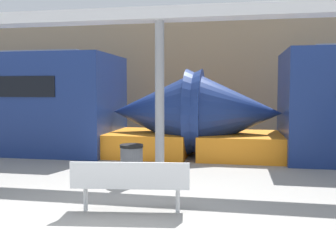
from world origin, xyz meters
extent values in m
plane|color=gray|center=(0.00, 0.00, 0.00)|extent=(60.00, 60.00, 0.00)
cube|color=#9E8460|center=(0.00, 10.66, 2.50)|extent=(56.00, 0.20, 5.00)
cone|color=navy|center=(1.68, 6.15, 1.32)|extent=(2.80, 2.63, 2.63)
cube|color=orange|center=(1.95, 6.15, 0.35)|extent=(2.52, 2.46, 0.70)
cone|color=navy|center=(-0.65, 6.15, 1.32)|extent=(2.80, 2.63, 2.63)
cube|color=orange|center=(-0.92, 6.15, 0.35)|extent=(2.52, 2.46, 0.70)
cube|color=silver|center=(0.10, 0.66, 0.45)|extent=(1.93, 0.68, 0.04)
cube|color=silver|center=(0.13, 0.46, 0.66)|extent=(1.88, 0.28, 0.39)
cylinder|color=silver|center=(-0.65, 0.56, 0.21)|extent=(0.07, 0.07, 0.43)
cylinder|color=silver|center=(0.85, 0.75, 0.21)|extent=(0.07, 0.07, 0.43)
cylinder|color=#4C4F54|center=(-0.43, 2.51, 0.38)|extent=(0.48, 0.48, 0.77)
cylinder|color=black|center=(-0.43, 2.51, 0.80)|extent=(0.50, 0.50, 0.06)
cylinder|color=gray|center=(-0.02, 3.51, 1.80)|extent=(0.22, 0.22, 3.60)
cube|color=silver|center=(-0.02, 3.51, 3.74)|extent=(28.00, 0.60, 0.28)
camera|label=1|loc=(1.78, -5.12, 1.98)|focal=40.00mm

